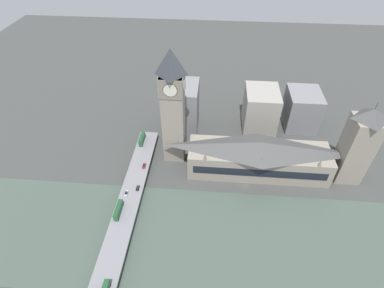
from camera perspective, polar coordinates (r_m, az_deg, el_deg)
name	(u,v)px	position (r m, az deg, el deg)	size (l,w,h in m)	color
ground_plane	(245,187)	(192.30, 10.01, -8.02)	(600.00, 600.00, 0.00)	#424442
river_water	(248,243)	(169.24, 10.68, -18.00)	(66.01, 360.00, 0.30)	#47564C
parliament_hall	(258,157)	(195.09, 12.55, -2.45)	(24.37, 88.69, 24.42)	gray
clock_tower	(173,105)	(184.22, -3.67, 7.51)	(14.83, 14.83, 77.47)	gray
victoria_tower	(357,145)	(202.90, 28.97, -0.23)	(15.57, 15.57, 56.33)	gray
road_bridge	(120,229)	(170.74, -13.48, -15.50)	(164.01, 13.03, 4.85)	slate
double_decker_bus_lead	(142,139)	(213.95, -9.51, 1.00)	(11.75, 2.62, 4.91)	#235B33
double_decker_bus_rear	(118,210)	(174.08, -13.86, -12.07)	(11.99, 2.59, 4.67)	#235B33
car_northbound_lead	(138,188)	(184.40, -10.30, -8.25)	(3.85, 1.77, 1.30)	black
car_northbound_mid	(126,193)	(183.07, -12.39, -9.16)	(4.23, 1.76, 1.29)	silver
car_southbound_mid	(144,166)	(196.58, -9.12, -4.12)	(4.38, 1.76, 1.43)	maroon
city_block_west	(260,109)	(231.35, 12.88, 6.43)	(29.73, 24.00, 31.23)	#A39E93
city_block_center	(181,108)	(222.95, -2.14, 6.94)	(28.39, 25.53, 36.67)	gray
city_block_east	(302,109)	(243.17, 20.15, 6.25)	(28.39, 23.67, 28.34)	gray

